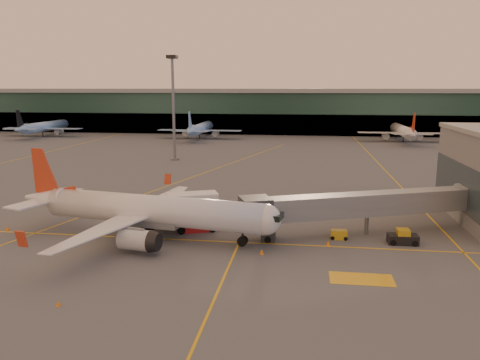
# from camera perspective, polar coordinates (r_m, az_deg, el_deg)

# --- Properties ---
(ground) EXTENTS (600.00, 600.00, 0.00)m
(ground) POSITION_cam_1_polar(r_m,az_deg,el_deg) (51.62, -6.46, -9.09)
(ground) COLOR #4C4F54
(ground) RESTS_ON ground
(taxi_markings) EXTENTS (100.12, 173.00, 0.01)m
(taxi_markings) POSITION_cam_1_polar(r_m,az_deg,el_deg) (95.12, -4.11, 0.34)
(taxi_markings) COLOR gold
(taxi_markings) RESTS_ON ground
(terminal) EXTENTS (400.00, 20.00, 17.60)m
(terminal) POSITION_cam_1_polar(r_m,az_deg,el_deg) (189.27, 4.26, 8.37)
(terminal) COLOR #19382D
(terminal) RESTS_ON ground
(mast_west_near) EXTENTS (2.40, 2.40, 25.60)m
(mast_west_near) POSITION_cam_1_polar(r_m,az_deg,el_deg) (117.44, -8.14, 9.60)
(mast_west_near) COLOR slate
(mast_west_near) RESTS_ON ground
(distant_aircraft_row) EXTENTS (350.00, 34.00, 13.00)m
(distant_aircraft_row) POSITION_cam_1_polar(r_m,az_deg,el_deg) (165.82, 7.43, 4.89)
(distant_aircraft_row) COLOR #91BAF2
(distant_aircraft_row) RESTS_ON ground
(main_airplane) EXTENTS (34.07, 30.88, 10.31)m
(main_airplane) POSITION_cam_1_polar(r_m,az_deg,el_deg) (57.25, -11.52, -3.69)
(main_airplane) COLOR white
(main_airplane) RESTS_ON ground
(jet_bridge) EXTENTS (31.59, 14.91, 5.34)m
(jet_bridge) POSITION_cam_1_polar(r_m,az_deg,el_deg) (60.30, 16.46, -2.90)
(jet_bridge) COLOR slate
(jet_bridge) RESTS_ON ground
(catering_truck) EXTENTS (6.81, 4.81, 4.86)m
(catering_truck) POSITION_cam_1_polar(r_m,az_deg,el_deg) (59.30, -5.72, -3.59)
(catering_truck) COLOR red
(catering_truck) RESTS_ON ground
(gpu_cart) EXTENTS (2.00, 1.18, 1.14)m
(gpu_cart) POSITION_cam_1_polar(r_m,az_deg,el_deg) (57.58, 11.96, -6.52)
(gpu_cart) COLOR #BA9317
(gpu_cart) RESTS_ON ground
(pushback_tug) EXTENTS (3.41, 1.89, 1.75)m
(pushback_tug) POSITION_cam_1_polar(r_m,az_deg,el_deg) (57.80, 19.23, -6.69)
(pushback_tug) COLOR black
(pushback_tug) RESTS_ON ground
(cone_nose) EXTENTS (0.46, 0.46, 0.59)m
(cone_nose) POSITION_cam_1_polar(r_m,az_deg,el_deg) (55.18, 10.69, -7.55)
(cone_nose) COLOR orange
(cone_nose) RESTS_ON ground
(cone_tail) EXTENTS (0.47, 0.47, 0.60)m
(cone_tail) POSITION_cam_1_polar(r_m,az_deg,el_deg) (66.73, -26.49, -5.27)
(cone_tail) COLOR orange
(cone_tail) RESTS_ON ground
(cone_wing_right) EXTENTS (0.39, 0.39, 0.50)m
(cone_wing_right) POSITION_cam_1_polar(r_m,az_deg,el_deg) (42.86, -21.29, -13.83)
(cone_wing_right) COLOR orange
(cone_wing_right) RESTS_ON ground
(cone_wing_left) EXTENTS (0.49, 0.49, 0.62)m
(cone_wing_left) POSITION_cam_1_polar(r_m,az_deg,el_deg) (75.01, -8.47, -2.47)
(cone_wing_left) COLOR orange
(cone_wing_left) RESTS_ON ground
(cone_fwd) EXTENTS (0.47, 0.47, 0.60)m
(cone_fwd) POSITION_cam_1_polar(r_m,az_deg,el_deg) (51.54, 2.67, -8.72)
(cone_fwd) COLOR orange
(cone_fwd) RESTS_ON ground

